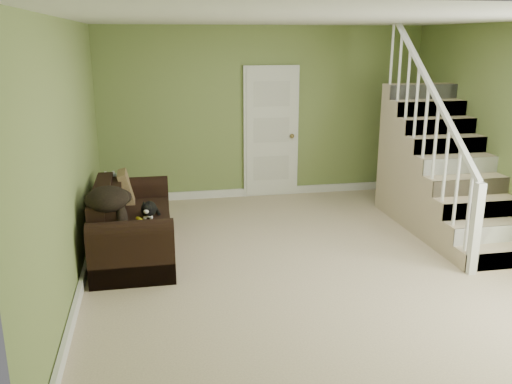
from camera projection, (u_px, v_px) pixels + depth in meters
name	position (u px, v px, depth m)	size (l,w,h in m)	color
floor	(314.00, 262.00, 6.07)	(5.00, 5.50, 0.01)	tan
ceiling	(321.00, 19.00, 5.36)	(5.00, 5.50, 0.01)	white
wall_back	(264.00, 113.00, 8.31)	(5.00, 0.04, 2.60)	olive
wall_front	(458.00, 239.00, 3.12)	(5.00, 0.04, 2.60)	olive
wall_left	(70.00, 157.00, 5.26)	(0.04, 5.50, 2.60)	olive
baseboard_back	(264.00, 191.00, 8.62)	(5.00, 0.04, 0.12)	white
baseboard_left	(85.00, 274.00, 5.61)	(0.04, 5.50, 0.12)	white
baseboard_right	(511.00, 241.00, 6.50)	(0.04, 5.50, 0.12)	white
door	(271.00, 133.00, 8.37)	(0.86, 0.12, 2.02)	white
staircase	(439.00, 177.00, 7.17)	(1.00, 2.51, 2.82)	tan
sofa	(130.00, 227.00, 6.28)	(0.86, 1.99, 0.79)	black
side_table	(115.00, 209.00, 7.01)	(0.51, 0.51, 0.77)	black
cat	(149.00, 209.00, 6.23)	(0.23, 0.48, 0.23)	black
banana	(139.00, 220.00, 6.08)	(0.05, 0.18, 0.05)	yellow
throw_pillow	(126.00, 188.00, 6.82)	(0.11, 0.42, 0.42)	#472D1C
throw_blanket	(107.00, 199.00, 5.59)	(0.44, 0.58, 0.24)	black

